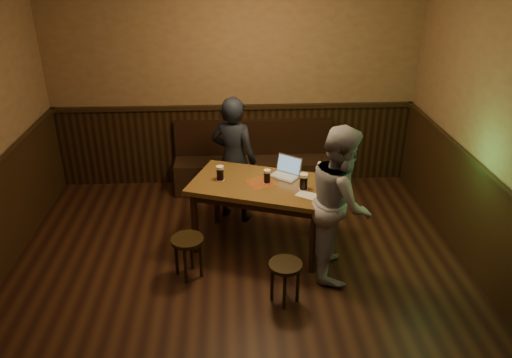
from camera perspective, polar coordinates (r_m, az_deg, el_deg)
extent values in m
cube|color=black|center=(4.87, -1.72, -15.80)|extent=(5.00, 6.00, 0.02)
cube|color=beige|center=(3.66, -2.34, 19.30)|extent=(5.00, 6.00, 0.02)
cube|color=olive|center=(6.89, -2.54, 10.49)|extent=(5.00, 0.02, 2.80)
cube|color=black|center=(7.14, -2.40, 3.84)|extent=(4.98, 0.04, 1.10)
cube|color=black|center=(5.18, 27.13, -8.50)|extent=(0.04, 5.98, 1.10)
cube|color=black|center=(6.91, -2.49, 8.20)|extent=(4.98, 0.06, 0.06)
cube|color=black|center=(7.03, -0.19, 0.60)|extent=(2.20, 0.50, 0.45)
cube|color=black|center=(7.03, -0.28, 4.80)|extent=(2.20, 0.10, 0.50)
cube|color=brown|center=(5.48, 0.56, -0.68)|extent=(1.70, 1.31, 0.05)
cube|color=black|center=(5.52, 0.56, -1.43)|extent=(1.54, 1.14, 0.09)
cube|color=#650D0E|center=(5.47, 0.56, -0.41)|extent=(0.37, 0.37, 0.00)
cylinder|color=black|center=(5.59, -7.02, -5.02)|extent=(0.08, 0.08, 0.75)
cylinder|color=black|center=(6.14, -4.55, -1.88)|extent=(0.08, 0.08, 0.75)
cylinder|color=black|center=(5.26, 6.54, -7.13)|extent=(0.08, 0.08, 0.75)
cylinder|color=black|center=(5.85, 7.77, -3.58)|extent=(0.08, 0.08, 0.75)
cylinder|color=black|center=(5.18, -7.86, -6.92)|extent=(0.40, 0.40, 0.04)
cylinder|color=black|center=(5.28, -6.33, -9.05)|extent=(0.04, 0.04, 0.44)
cylinder|color=black|center=(5.41, -7.37, -8.15)|extent=(0.04, 0.04, 0.44)
cylinder|color=black|center=(5.34, -9.09, -8.79)|extent=(0.04, 0.04, 0.44)
cylinder|color=black|center=(5.20, -8.08, -9.73)|extent=(0.04, 0.04, 0.44)
cylinder|color=black|center=(4.82, 3.39, -9.80)|extent=(0.37, 0.37, 0.04)
cylinder|color=black|center=(4.94, 4.79, -11.84)|extent=(0.03, 0.03, 0.42)
cylinder|color=black|center=(5.04, 3.37, -10.92)|extent=(0.03, 0.03, 0.42)
cylinder|color=black|center=(4.95, 1.85, -11.72)|extent=(0.03, 0.03, 0.42)
cylinder|color=black|center=(4.85, 3.27, -12.68)|extent=(0.03, 0.03, 0.42)
cylinder|color=#A51431|center=(5.54, -4.10, -0.09)|extent=(0.11, 0.11, 0.00)
cylinder|color=silver|center=(5.54, -4.10, -0.06)|extent=(0.09, 0.09, 0.00)
cylinder|color=black|center=(5.51, -4.12, 0.57)|extent=(0.08, 0.08, 0.13)
cylinder|color=beige|center=(5.48, -4.15, 1.34)|extent=(0.08, 0.08, 0.03)
cylinder|color=#A51431|center=(5.47, 1.26, -0.39)|extent=(0.10, 0.10, 0.00)
cylinder|color=silver|center=(5.47, 1.26, -0.36)|extent=(0.08, 0.08, 0.00)
cylinder|color=black|center=(5.44, 1.27, 0.22)|extent=(0.07, 0.07, 0.12)
cylinder|color=beige|center=(5.41, 1.28, 0.93)|extent=(0.08, 0.08, 0.03)
cylinder|color=#A51431|center=(5.36, 5.42, -1.12)|extent=(0.12, 0.12, 0.00)
cylinder|color=silver|center=(5.35, 5.42, -1.09)|extent=(0.10, 0.10, 0.00)
cylinder|color=black|center=(5.32, 5.46, -0.40)|extent=(0.09, 0.09, 0.14)
cylinder|color=beige|center=(5.29, 5.50, 0.44)|extent=(0.09, 0.09, 0.03)
cube|color=silver|center=(5.60, 3.23, 0.29)|extent=(0.38, 0.36, 0.02)
cube|color=#B2B2B7|center=(5.60, 3.23, 0.38)|extent=(0.33, 0.31, 0.00)
cube|color=silver|center=(5.64, 3.83, 1.69)|extent=(0.28, 0.24, 0.20)
cube|color=#537A9B|center=(5.63, 3.78, 1.66)|extent=(0.25, 0.21, 0.17)
cube|color=silver|center=(5.23, 5.88, -1.84)|extent=(0.27, 0.25, 0.00)
imported|color=black|center=(6.07, -2.55, 2.21)|extent=(0.69, 0.60, 1.59)
imported|color=#97979C|center=(5.13, 9.58, -2.62)|extent=(0.71, 0.86, 1.63)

